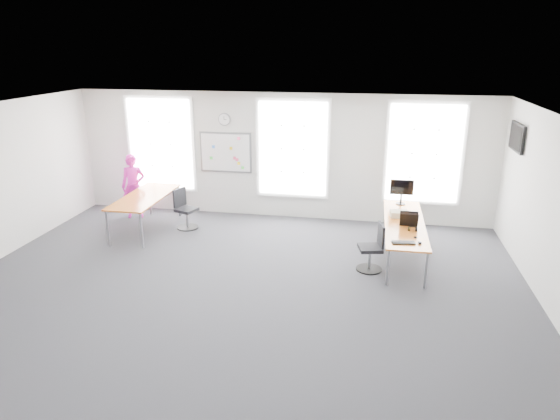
% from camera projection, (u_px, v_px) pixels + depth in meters
% --- Properties ---
extents(floor, '(10.00, 10.00, 0.00)m').
position_uv_depth(floor, '(239.00, 290.00, 8.64)').
color(floor, '#2B2A30').
rests_on(floor, ground).
extents(ceiling, '(10.00, 10.00, 0.00)m').
position_uv_depth(ceiling, '(233.00, 116.00, 7.69)').
color(ceiling, silver).
rests_on(ceiling, ground).
extents(wall_back, '(10.00, 0.00, 10.00)m').
position_uv_depth(wall_back, '(280.00, 156.00, 11.89)').
color(wall_back, silver).
rests_on(wall_back, ground).
extents(wall_front, '(10.00, 0.00, 10.00)m').
position_uv_depth(wall_front, '(117.00, 346.00, 4.43)').
color(wall_front, silver).
rests_on(wall_front, ground).
extents(window_left, '(1.60, 0.06, 2.20)m').
position_uv_depth(window_left, '(161.00, 144.00, 12.32)').
color(window_left, white).
rests_on(window_left, wall_back).
extents(window_mid, '(1.60, 0.06, 2.20)m').
position_uv_depth(window_mid, '(293.00, 149.00, 11.75)').
color(window_mid, white).
rests_on(window_mid, wall_back).
extents(window_right, '(1.60, 0.06, 2.20)m').
position_uv_depth(window_right, '(424.00, 154.00, 11.23)').
color(window_right, white).
rests_on(window_right, wall_back).
extents(desk_right, '(0.77, 2.90, 0.70)m').
position_uv_depth(desk_right, '(404.00, 225.00, 9.85)').
color(desk_right, orange).
rests_on(desk_right, ground).
extents(desk_left, '(0.88, 2.20, 0.80)m').
position_uv_depth(desk_left, '(145.00, 199.00, 11.23)').
color(desk_left, orange).
rests_on(desk_left, ground).
extents(chair_right, '(0.50, 0.49, 0.91)m').
position_uv_depth(chair_right, '(373.00, 250.00, 9.29)').
color(chair_right, black).
rests_on(chair_right, ground).
extents(chair_left, '(0.54, 0.53, 0.92)m').
position_uv_depth(chair_left, '(185.00, 211.00, 11.45)').
color(chair_left, black).
rests_on(chair_left, ground).
extents(person, '(0.65, 0.51, 1.56)m').
position_uv_depth(person, '(134.00, 186.00, 12.06)').
color(person, '#DD21AC').
rests_on(person, ground).
extents(whiteboard, '(1.20, 0.03, 0.90)m').
position_uv_depth(whiteboard, '(226.00, 152.00, 12.08)').
color(whiteboard, white).
rests_on(whiteboard, wall_back).
extents(wall_clock, '(0.30, 0.04, 0.30)m').
position_uv_depth(wall_clock, '(224.00, 119.00, 11.83)').
color(wall_clock, gray).
rests_on(wall_clock, wall_back).
extents(tv, '(0.06, 0.90, 0.55)m').
position_uv_depth(tv, '(517.00, 137.00, 9.85)').
color(tv, black).
rests_on(tv, wall_right).
extents(keyboard, '(0.43, 0.22, 0.02)m').
position_uv_depth(keyboard, '(403.00, 243.00, 8.81)').
color(keyboard, black).
rests_on(keyboard, desk_right).
extents(mouse, '(0.10, 0.13, 0.04)m').
position_uv_depth(mouse, '(420.00, 243.00, 8.78)').
color(mouse, black).
rests_on(mouse, desk_right).
extents(lens_cap, '(0.08, 0.08, 0.01)m').
position_uv_depth(lens_cap, '(416.00, 237.00, 9.06)').
color(lens_cap, black).
rests_on(lens_cap, desk_right).
extents(headphones, '(0.17, 0.09, 0.10)m').
position_uv_depth(headphones, '(412.00, 229.00, 9.36)').
color(headphones, black).
rests_on(headphones, desk_right).
extents(laptop_sleeve, '(0.35, 0.19, 0.28)m').
position_uv_depth(laptop_sleeve, '(409.00, 219.00, 9.60)').
color(laptop_sleeve, black).
rests_on(laptop_sleeve, desk_right).
extents(paper_stack, '(0.38, 0.30, 0.12)m').
position_uv_depth(paper_stack, '(399.00, 214.00, 10.14)').
color(paper_stack, beige).
rests_on(paper_stack, desk_right).
extents(monitor, '(0.50, 0.20, 0.56)m').
position_uv_depth(monitor, '(402.00, 190.00, 10.84)').
color(monitor, black).
rests_on(monitor, desk_right).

